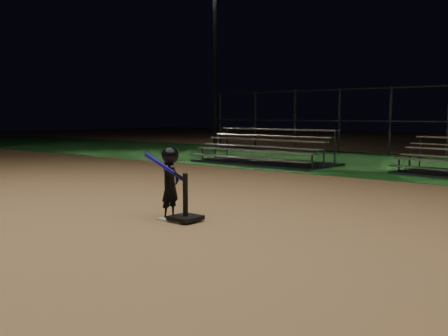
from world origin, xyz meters
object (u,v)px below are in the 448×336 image
(child_batter, at_px, (170,181))
(home_plate, at_px, (179,219))
(batting_tee, at_px, (185,212))
(bleacher_left, at_px, (264,157))
(light_pole_left, at_px, (214,47))

(child_batter, bearing_deg, home_plate, -85.02)
(batting_tee, xyz_separation_m, bleacher_left, (-3.96, 7.63, 0.08))
(batting_tee, height_order, light_pole_left, light_pole_left)
(light_pole_left, bearing_deg, bleacher_left, -41.90)
(child_batter, height_order, light_pole_left, light_pole_left)
(child_batter, height_order, bleacher_left, bleacher_left)
(home_plate, relative_size, child_batter, 0.44)
(light_pole_left, bearing_deg, child_batter, -51.62)
(batting_tee, distance_m, child_batter, 0.52)
(home_plate, xyz_separation_m, light_pole_left, (-12.00, 14.94, 4.93))
(home_plate, height_order, batting_tee, batting_tee)
(home_plate, height_order, child_batter, child_batter)
(bleacher_left, relative_size, light_pole_left, 0.53)
(home_plate, bearing_deg, light_pole_left, 128.77)
(batting_tee, relative_size, child_batter, 0.64)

